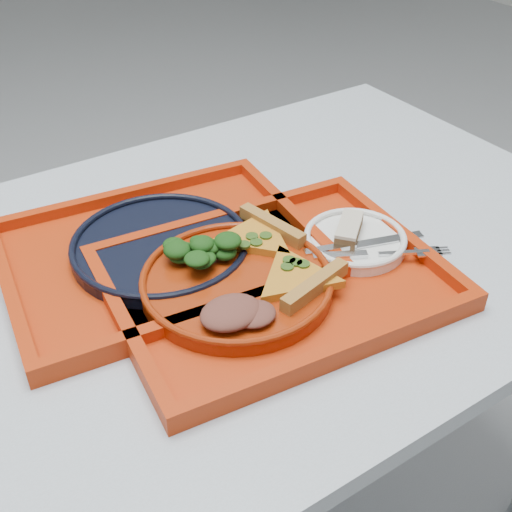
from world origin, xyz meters
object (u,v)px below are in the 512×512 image
object	(u,v)px
tray_far	(162,255)
navy_plate	(161,247)
tray_main	(274,283)
dessert_bar	(349,229)
dinner_plate	(237,284)

from	to	relation	value
tray_far	navy_plate	distance (m)	0.01
tray_main	navy_plate	xyz separation A→B (m)	(-0.10, 0.14, 0.01)
navy_plate	dessert_bar	distance (m)	0.28
tray_main	dinner_plate	xyz separation A→B (m)	(-0.06, 0.01, 0.02)
navy_plate	dinner_plate	bearing A→B (deg)	-70.56
dinner_plate	tray_main	bearing A→B (deg)	-10.30
tray_far	dessert_bar	world-z (taller)	dessert_bar
dinner_plate	navy_plate	distance (m)	0.14
tray_far	dinner_plate	world-z (taller)	dinner_plate
tray_main	tray_far	size ratio (longest dim) A/B	1.00
tray_far	dinner_plate	bearing A→B (deg)	-64.07
dinner_plate	navy_plate	size ratio (longest dim) A/B	1.00
dinner_plate	dessert_bar	world-z (taller)	dessert_bar
navy_plate	tray_main	bearing A→B (deg)	-54.68
dinner_plate	navy_plate	xyz separation A→B (m)	(-0.05, 0.13, -0.00)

